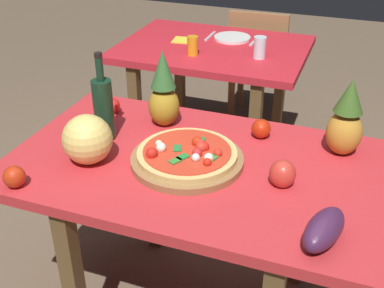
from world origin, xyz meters
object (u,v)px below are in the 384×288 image
object	(u,v)px
napkin_folded	(185,40)
drinking_glass_juice	(193,46)
pineapple_right	(164,93)
dinner_plate	(232,38)
pizza_board	(187,160)
tomato_near_board	(14,177)
background_table	(213,64)
fork_utensil	(210,36)
pizza	(188,153)
tomato_at_corner	(112,106)
drinking_glass_water	(260,47)
melon	(87,139)
pineapple_left	(346,121)
knife_utensil	(255,41)
eggplant	(324,229)
display_table	(200,185)
dining_chair	(258,61)
bell_pepper	(283,174)
wine_bottle	(103,108)
tomato_beside_pepper	(261,129)

from	to	relation	value
napkin_folded	drinking_glass_juice	bearing A→B (deg)	-59.00
pineapple_right	dinner_plate	size ratio (longest dim) A/B	1.43
pizza_board	tomato_near_board	bearing A→B (deg)	-145.34
background_table	fork_utensil	size ratio (longest dim) A/B	6.00
pizza	tomato_at_corner	world-z (taller)	pizza
drinking_glass_water	napkin_folded	bearing A→B (deg)	164.53
melon	pineapple_left	bearing A→B (deg)	23.83
background_table	drinking_glass_juice	size ratio (longest dim) A/B	10.19
pizza_board	fork_utensil	size ratio (longest dim) A/B	2.23
pizza_board	knife_utensil	size ratio (longest dim) A/B	2.23
pineapple_left	drinking_glass_water	size ratio (longest dim) A/B	2.47
drinking_glass_water	dinner_plate	size ratio (longest dim) A/B	0.53
tomato_at_corner	drinking_glass_water	size ratio (longest dim) A/B	0.55
melon	napkin_folded	xyz separation A→B (m)	(-0.17, 1.39, -0.09)
pizza_board	pineapple_left	bearing A→B (deg)	27.30
melon	eggplant	world-z (taller)	melon
eggplant	pizza_board	bearing A→B (deg)	152.77
display_table	melon	size ratio (longest dim) A/B	7.70
drinking_glass_juice	drinking_glass_water	distance (m)	0.37
drinking_glass_juice	fork_utensil	world-z (taller)	drinking_glass_juice
pineapple_left	fork_utensil	size ratio (longest dim) A/B	1.62
dining_chair	napkin_folded	size ratio (longest dim) A/B	6.07
dining_chair	pineapple_left	xyz separation A→B (m)	(0.68, -1.62, 0.42)
display_table	eggplant	xyz separation A→B (m)	(0.46, -0.28, 0.14)
background_table	tomato_at_corner	xyz separation A→B (m)	(-0.13, -0.99, 0.14)
fork_utensil	knife_utensil	bearing A→B (deg)	-0.03
background_table	dining_chair	bearing A→B (deg)	77.28
pineapple_left	tomato_near_board	bearing A→B (deg)	-148.98
bell_pepper	drinking_glass_juice	size ratio (longest dim) A/B	0.91
wine_bottle	pineapple_left	xyz separation A→B (m)	(0.87, 0.20, 0.00)
display_table	pineapple_left	size ratio (longest dim) A/B	4.71
dining_chair	pizza_board	xyz separation A→B (m)	(0.17, -1.88, 0.30)
bell_pepper	tomato_at_corner	bearing A→B (deg)	159.88
bell_pepper	eggplant	distance (m)	0.29
wine_bottle	eggplant	world-z (taller)	wine_bottle
bell_pepper	pizza	bearing A→B (deg)	176.72
fork_utensil	napkin_folded	world-z (taller)	fork_utensil
dining_chair	napkin_folded	bearing A→B (deg)	58.30
wine_bottle	dinner_plate	size ratio (longest dim) A/B	1.57
wine_bottle	napkin_folded	size ratio (longest dim) A/B	2.46
napkin_folded	pineapple_left	bearing A→B (deg)	-45.36
display_table	dinner_plate	bearing A→B (deg)	101.50
background_table	tomato_beside_pepper	size ratio (longest dim) A/B	14.33
drinking_glass_juice	drinking_glass_water	bearing A→B (deg)	12.94
pineapple_right	fork_utensil	world-z (taller)	pineapple_right
dining_chair	pineapple_right	distance (m)	1.69
background_table	eggplant	bearing A→B (deg)	-61.64
pineapple_right	bell_pepper	bearing A→B (deg)	-26.43
background_table	pineapple_right	distance (m)	1.05
pineapple_left	drinking_glass_water	xyz separation A→B (m)	(-0.52, 0.88, -0.07)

